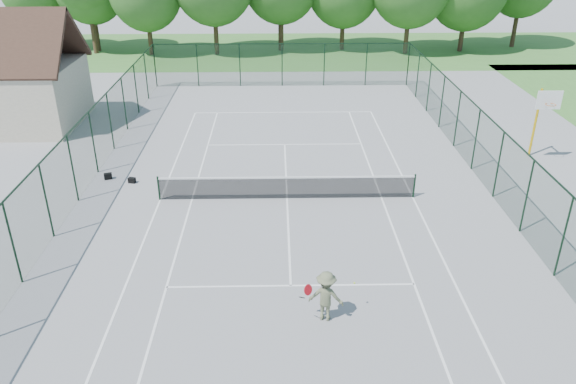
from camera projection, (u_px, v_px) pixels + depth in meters
The scene contains 10 objects.
ground at pixel (287, 198), 24.34m from camera, with size 140.00×140.00×0.00m, color gray.
grass_far at pixel (281, 50), 51.24m from camera, with size 80.00×16.00×0.01m, color #498638.
court_lines at pixel (287, 198), 24.34m from camera, with size 11.05×23.85×0.01m.
tennis_net at pixel (287, 187), 24.09m from camera, with size 11.08×0.08×1.10m.
fence_enclosure at pixel (287, 166), 23.65m from camera, with size 18.05×36.05×3.02m.
utility_building at pixel (0, 72), 31.63m from camera, with size 8.60×6.27×6.63m.
basketball_goal at pixel (543, 110), 27.13m from camera, with size 1.20×1.43×3.65m.
sports_bag_a at pixel (108, 176), 26.08m from camera, with size 0.36×0.21×0.29m, color black.
sports_bag_b at pixel (132, 180), 25.72m from camera, with size 0.32×0.20×0.25m, color black.
tennis_player at pixel (326, 296), 16.74m from camera, with size 1.81×0.92×1.65m.
Camera 1 is at (-0.41, -21.70, 11.03)m, focal length 35.00 mm.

